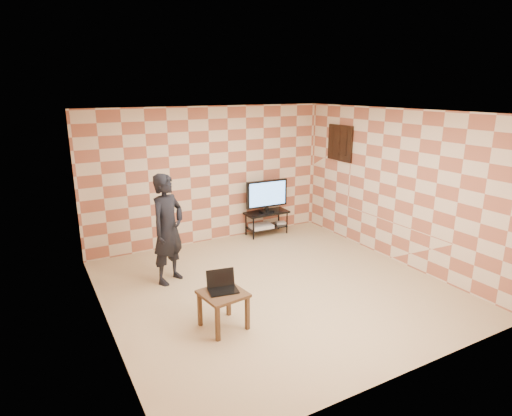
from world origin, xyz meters
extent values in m
plane|color=tan|center=(0.00, 0.00, 0.00)|extent=(5.00, 5.00, 0.00)
cube|color=beige|center=(0.00, 2.50, 1.35)|extent=(5.00, 0.02, 2.70)
cube|color=beige|center=(0.00, -2.50, 1.35)|extent=(5.00, 0.02, 2.70)
cube|color=beige|center=(-2.50, 0.00, 1.35)|extent=(0.02, 5.00, 2.70)
cube|color=beige|center=(2.50, 0.00, 1.35)|extent=(0.02, 5.00, 2.70)
cube|color=white|center=(0.00, 0.00, 2.70)|extent=(5.00, 5.00, 0.02)
cube|color=black|center=(2.47, 1.55, 1.95)|extent=(0.04, 0.72, 0.72)
cube|color=black|center=(2.47, 1.55, 1.95)|extent=(0.04, 0.03, 0.68)
cube|color=black|center=(2.47, 1.55, 1.95)|extent=(0.04, 0.68, 0.03)
cube|color=black|center=(1.17, 2.26, 0.48)|extent=(0.93, 0.42, 0.04)
cube|color=black|center=(1.17, 2.26, 0.16)|extent=(0.84, 0.37, 0.03)
cylinder|color=black|center=(0.76, 2.09, 0.25)|extent=(0.03, 0.03, 0.50)
cylinder|color=black|center=(0.76, 2.43, 0.25)|extent=(0.03, 0.03, 0.50)
cylinder|color=black|center=(1.58, 2.09, 0.25)|extent=(0.03, 0.03, 0.50)
cylinder|color=black|center=(1.58, 2.43, 0.25)|extent=(0.03, 0.03, 0.50)
cube|color=black|center=(1.17, 2.26, 0.51)|extent=(0.28, 0.19, 0.03)
cube|color=black|center=(1.17, 2.26, 0.57)|extent=(0.07, 0.05, 0.08)
cube|color=black|center=(1.17, 2.26, 0.89)|extent=(0.94, 0.09, 0.57)
cube|color=#4F88CF|center=(1.17, 2.23, 0.89)|extent=(0.84, 0.04, 0.49)
cube|color=silver|center=(1.02, 2.23, 0.21)|extent=(0.48, 0.36, 0.08)
cube|color=silver|center=(1.53, 2.26, 0.20)|extent=(0.24, 0.19, 0.05)
cube|color=#382514|center=(-1.19, -0.68, 0.48)|extent=(0.60, 0.60, 0.04)
cube|color=#382514|center=(-1.38, -0.93, 0.23)|extent=(0.05, 0.05, 0.46)
cube|color=#382514|center=(-1.44, -0.48, 0.23)|extent=(0.05, 0.05, 0.46)
cube|color=#382514|center=(-0.93, -0.87, 0.23)|extent=(0.05, 0.05, 0.46)
cube|color=#382514|center=(-0.99, -0.42, 0.23)|extent=(0.05, 0.05, 0.46)
cube|color=black|center=(-1.17, -0.65, 0.51)|extent=(0.41, 0.32, 0.02)
cube|color=black|center=(-1.15, -0.52, 0.63)|extent=(0.38, 0.13, 0.24)
imported|color=black|center=(-1.35, 1.02, 0.89)|extent=(0.77, 0.70, 1.77)
camera|label=1|loc=(-3.21, -5.24, 3.03)|focal=30.00mm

